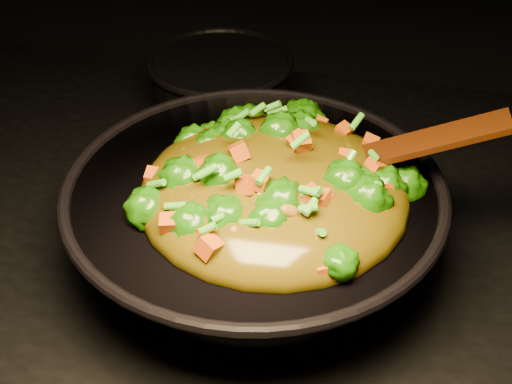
# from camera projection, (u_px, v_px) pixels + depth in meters

# --- Properties ---
(wok) EXTENTS (0.51, 0.51, 0.13)m
(wok) POSITION_uv_depth(u_px,v_px,m) (254.00, 227.00, 0.93)
(wok) COLOR black
(wok) RESTS_ON stovetop
(stir_fry) EXTENTS (0.33, 0.33, 0.11)m
(stir_fry) POSITION_uv_depth(u_px,v_px,m) (274.00, 160.00, 0.84)
(stir_fry) COLOR #1C5A06
(stir_fry) RESTS_ON wok
(spatula) EXTENTS (0.28, 0.07, 0.12)m
(spatula) POSITION_uv_depth(u_px,v_px,m) (385.00, 152.00, 0.86)
(spatula) COLOR #3D1309
(spatula) RESTS_ON wok
(back_pot) EXTENTS (0.27, 0.27, 0.13)m
(back_pot) POSITION_uv_depth(u_px,v_px,m) (221.00, 93.00, 1.20)
(back_pot) COLOR black
(back_pot) RESTS_ON stovetop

